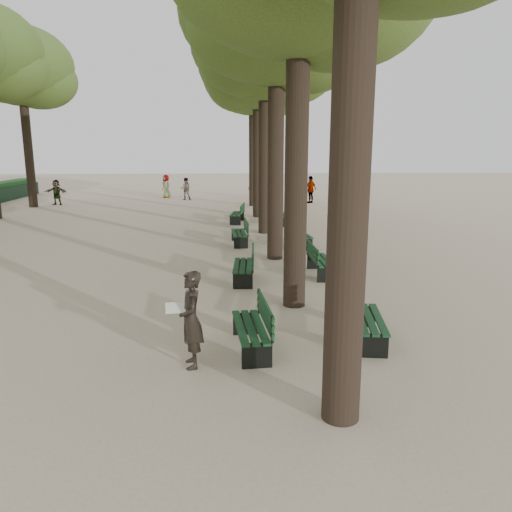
{
  "coord_description": "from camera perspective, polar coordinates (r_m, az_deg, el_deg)",
  "views": [
    {
      "loc": [
        -0.0,
        -8.2,
        3.69
      ],
      "look_at": [
        0.6,
        3.0,
        1.2
      ],
      "focal_mm": 35.0,
      "sensor_mm": 36.0,
      "label": 1
    }
  ],
  "objects": [
    {
      "name": "bench_left_2",
      "position": [
        18.99,
        -1.91,
        2.14
      ],
      "size": [
        0.66,
        1.83,
        0.92
      ],
      "color": "black",
      "rests_on": "ground"
    },
    {
      "name": "pedestrian_b",
      "position": [
        36.16,
        0.05,
        8.15
      ],
      "size": [
        1.26,
        0.68,
        1.87
      ],
      "primitive_type": "imported",
      "rotation": [
        0.0,
        0.0,
        3.41
      ],
      "color": "#262628",
      "rests_on": "ground"
    },
    {
      "name": "man_with_map",
      "position": [
        8.5,
        -7.43,
        -7.22
      ],
      "size": [
        0.66,
        0.72,
        1.67
      ],
      "color": "black",
      "rests_on": "ground"
    },
    {
      "name": "pedestrian_e",
      "position": [
        34.23,
        -21.84,
        6.78
      ],
      "size": [
        1.5,
        0.59,
        1.59
      ],
      "primitive_type": "imported",
      "rotation": [
        0.0,
        0.0,
        6.1
      ],
      "color": "#262628",
      "rests_on": "ground"
    },
    {
      "name": "bench_left_0",
      "position": [
        9.27,
        -0.59,
        -9.12
      ],
      "size": [
        0.72,
        1.84,
        0.92
      ],
      "color": "black",
      "rests_on": "ground"
    },
    {
      "name": "tree_central_5",
      "position": [
        31.49,
        -0.33,
        19.75
      ],
      "size": [
        6.0,
        6.0,
        9.95
      ],
      "color": "#33261C",
      "rests_on": "ground"
    },
    {
      "name": "bench_right_3",
      "position": [
        23.9,
        3.3,
        4.28
      ],
      "size": [
        0.66,
        1.83,
        0.92
      ],
      "color": "black",
      "rests_on": "ground"
    },
    {
      "name": "bench_right_1",
      "position": [
        14.58,
        7.43,
        -1.15
      ],
      "size": [
        0.61,
        1.81,
        0.92
      ],
      "color": "black",
      "rests_on": "ground"
    },
    {
      "name": "bench_left_3",
      "position": [
        24.35,
        -2.18,
        4.44
      ],
      "size": [
        0.81,
        1.86,
        0.92
      ],
      "color": "black",
      "rests_on": "ground"
    },
    {
      "name": "bench_right_0",
      "position": [
        9.91,
        12.68,
        -7.99
      ],
      "size": [
        0.81,
        1.86,
        0.92
      ],
      "color": "black",
      "rests_on": "ground"
    },
    {
      "name": "bench_right_2",
      "position": [
        18.74,
        5.07,
        1.96
      ],
      "size": [
        0.77,
        1.85,
        0.92
      ],
      "color": "black",
      "rests_on": "ground"
    },
    {
      "name": "tree_central_2",
      "position": [
        16.75,
        2.41,
        26.19
      ],
      "size": [
        6.0,
        6.0,
        9.95
      ],
      "color": "#33261C",
      "rests_on": "ground"
    },
    {
      "name": "pedestrian_a",
      "position": [
        35.14,
        -8.04,
        7.61
      ],
      "size": [
        0.75,
        0.34,
        1.52
      ],
      "primitive_type": "imported",
      "rotation": [
        0.0,
        0.0,
        3.2
      ],
      "color": "#262628",
      "rests_on": "ground"
    },
    {
      "name": "tree_central_4",
      "position": [
        26.54,
        0.22,
        21.1
      ],
      "size": [
        6.0,
        6.0,
        9.95
      ],
      "color": "#33261C",
      "rests_on": "ground"
    },
    {
      "name": "tree_central_3",
      "position": [
        21.62,
        1.05,
        23.07
      ],
      "size": [
        6.0,
        6.0,
        9.95
      ],
      "color": "#33261C",
      "rests_on": "ground"
    },
    {
      "name": "pedestrian_d",
      "position": [
        36.75,
        -10.2,
        7.86
      ],
      "size": [
        0.76,
        0.84,
        1.66
      ],
      "primitive_type": "imported",
      "rotation": [
        0.0,
        0.0,
        5.38
      ],
      "color": "#262628",
      "rests_on": "ground"
    },
    {
      "name": "bench_left_1",
      "position": [
        13.83,
        -1.45,
        -1.8
      ],
      "size": [
        0.66,
        1.83,
        0.92
      ],
      "color": "black",
      "rests_on": "ground"
    },
    {
      "name": "tree_far_5",
      "position": [
        33.72,
        -25.35,
        18.97
      ],
      "size": [
        6.0,
        6.0,
        10.45
      ],
      "color": "#33261C",
      "rests_on": "ground"
    },
    {
      "name": "ground",
      "position": [
        8.99,
        -2.85,
        -11.73
      ],
      "size": [
        120.0,
        120.0,
        0.0
      ],
      "primitive_type": "plane",
      "color": "#C4B095",
      "rests_on": "ground"
    },
    {
      "name": "pedestrian_c",
      "position": [
        32.95,
        6.27,
        7.56
      ],
      "size": [
        1.0,
        0.96,
        1.77
      ],
      "primitive_type": "imported",
      "rotation": [
        0.0,
        0.0,
        3.88
      ],
      "color": "#262628",
      "rests_on": "ground"
    }
  ]
}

